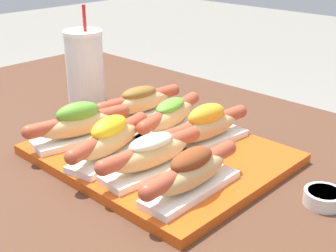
{
  "coord_description": "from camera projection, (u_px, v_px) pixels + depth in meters",
  "views": [
    {
      "loc": [
        0.6,
        -0.55,
        1.14
      ],
      "look_at": [
        0.05,
        0.02,
        0.81
      ],
      "focal_mm": 50.0,
      "sensor_mm": 36.0,
      "label": 1
    }
  ],
  "objects": [
    {
      "name": "hot_dog_3",
      "position": [
        191.0,
        172.0,
        0.71
      ],
      "size": [
        0.06,
        0.22,
        0.07
      ],
      "color": "white",
      "rests_on": "serving_tray"
    },
    {
      "name": "drink_cup",
      "position": [
        85.0,
        67.0,
        1.12
      ],
      "size": [
        0.09,
        0.09,
        0.24
      ],
      "color": "white",
      "rests_on": "patio_table"
    },
    {
      "name": "hot_dog_2",
      "position": [
        151.0,
        154.0,
        0.77
      ],
      "size": [
        0.07,
        0.22,
        0.07
      ],
      "color": "white",
      "rests_on": "serving_tray"
    },
    {
      "name": "hot_dog_5",
      "position": [
        170.0,
        116.0,
        0.93
      ],
      "size": [
        0.1,
        0.21,
        0.07
      ],
      "color": "white",
      "rests_on": "serving_tray"
    },
    {
      "name": "hot_dog_6",
      "position": [
        206.0,
        126.0,
        0.87
      ],
      "size": [
        0.08,
        0.22,
        0.08
      ],
      "color": "white",
      "rests_on": "serving_tray"
    },
    {
      "name": "serving_tray",
      "position": [
        161.0,
        153.0,
        0.87
      ],
      "size": [
        0.43,
        0.35,
        0.02
      ],
      "color": "#CC4C14",
      "rests_on": "patio_table"
    },
    {
      "name": "hot_dog_4",
      "position": [
        139.0,
        102.0,
        1.0
      ],
      "size": [
        0.08,
        0.22,
        0.07
      ],
      "color": "white",
      "rests_on": "serving_tray"
    },
    {
      "name": "hot_dog_1",
      "position": [
        110.0,
        139.0,
        0.82
      ],
      "size": [
        0.1,
        0.21,
        0.08
      ],
      "color": "white",
      "rests_on": "serving_tray"
    },
    {
      "name": "sauce_bowl",
      "position": [
        324.0,
        197.0,
        0.72
      ],
      "size": [
        0.06,
        0.06,
        0.02
      ],
      "color": "silver",
      "rests_on": "patio_table"
    },
    {
      "name": "hot_dog_0",
      "position": [
        79.0,
        124.0,
        0.89
      ],
      "size": [
        0.1,
        0.21,
        0.08
      ],
      "color": "white",
      "rests_on": "serving_tray"
    }
  ]
}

